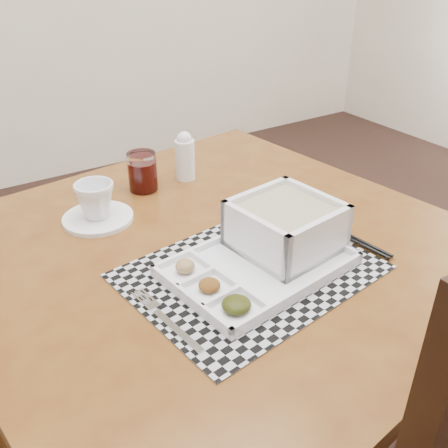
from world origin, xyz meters
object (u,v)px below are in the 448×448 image
(serving_tray, at_px, (278,238))
(cup, at_px, (95,200))
(creamer_bottle, at_px, (185,156))
(dining_table, at_px, (215,272))
(juice_glass, at_px, (143,173))

(serving_tray, relative_size, cup, 4.19)
(cup, relative_size, creamer_bottle, 0.67)
(serving_tray, bearing_deg, dining_table, 122.78)
(dining_table, height_order, juice_glass, juice_glass)
(dining_table, bearing_deg, serving_tray, -57.22)
(dining_table, bearing_deg, creamer_bottle, 71.61)
(juice_glass, distance_m, creamer_bottle, 0.12)
(cup, height_order, creamer_bottle, creamer_bottle)
(cup, xyz_separation_m, juice_glass, (0.15, 0.08, -0.01))
(dining_table, xyz_separation_m, cup, (-0.16, 0.21, 0.12))
(juice_glass, height_order, creamer_bottle, creamer_bottle)
(serving_tray, distance_m, creamer_bottle, 0.41)
(creamer_bottle, bearing_deg, serving_tray, -94.06)
(serving_tray, distance_m, cup, 0.40)
(dining_table, height_order, cup, cup)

